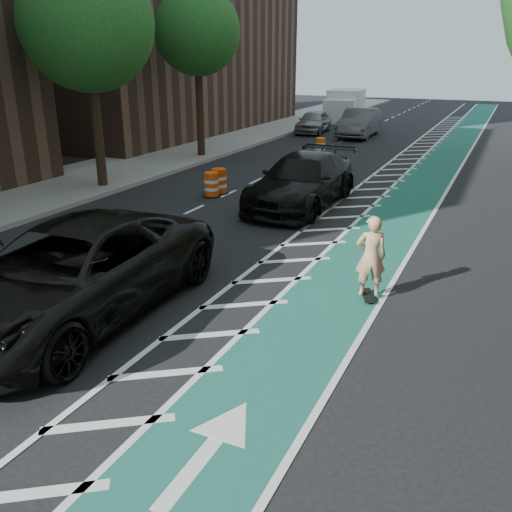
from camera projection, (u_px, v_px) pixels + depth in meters
The scene contains 17 objects.
ground at pixel (142, 319), 10.42m from camera, with size 120.00×120.00×0.00m, color black.
bike_lane at pixel (402, 210), 17.70m from camera, with size 2.00×90.00×0.01m, color #185542.
buffer_strip at pixel (357, 205), 18.30m from camera, with size 1.40×90.00×0.01m, color silver.
sidewalk_left at pixel (100, 175), 22.66m from camera, with size 5.00×90.00×0.15m, color gray.
curb_left at pixel (148, 180), 21.68m from camera, with size 0.12×90.00×0.16m, color gray.
tree_l_c at pixel (81, 24), 18.34m from camera, with size 4.20×4.20×7.90m.
tree_l_d at pixel (201, 32), 25.13m from camera, with size 4.20×4.20×7.90m.
skateboard at pixel (368, 295), 11.26m from camera, with size 0.45×0.73×0.09m.
skateboarder at pixel (371, 256), 10.96m from camera, with size 0.62×0.41×1.71m, color tan.
suv_near at pixel (73, 272), 10.26m from camera, with size 3.01×6.54×1.82m, color black.
suv_far at pixel (302, 181), 17.99m from camera, with size 2.37×5.82×1.69m, color black.
car_silver at pixel (314, 122), 35.13m from camera, with size 1.70×4.23×1.44m, color gray.
car_grey at pixel (359, 123), 33.44m from camera, with size 1.80×5.16×1.70m, color #545559.
box_truck at pixel (344, 106), 41.86m from camera, with size 3.07×5.71×2.27m.
barrel_a at pixel (212, 185), 19.33m from camera, with size 0.64×0.64×0.87m.
barrel_b at pixel (219, 182), 19.73m from camera, with size 0.67×0.67×0.92m.
barrel_c at pixel (320, 147), 27.54m from camera, with size 0.62×0.62×0.84m.
Camera 1 is at (5.96, -7.52, 4.77)m, focal length 38.00 mm.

